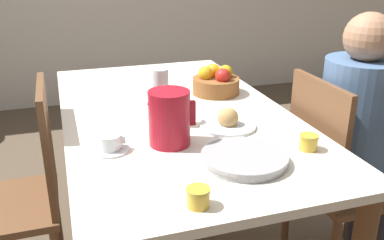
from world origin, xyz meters
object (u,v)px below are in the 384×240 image
(bread_plate, at_px, (228,122))
(teacup_near_person, at_px, (110,144))
(person_seated, at_px, (362,130))
(chair_opposite, at_px, (22,193))
(jam_jar_red, at_px, (198,196))
(red_pitcher, at_px, (169,118))
(jam_jar_amber, at_px, (309,141))
(wine_glass_water, at_px, (160,84))
(fruit_bowl, at_px, (216,82))
(chair_person_side, at_px, (336,177))
(serving_tray, at_px, (244,158))

(bread_plate, bearing_deg, teacup_near_person, -170.85)
(person_seated, distance_m, bread_plate, 0.59)
(chair_opposite, height_order, jam_jar_red, chair_opposite)
(red_pitcher, bearing_deg, chair_opposite, 149.86)
(red_pitcher, relative_size, jam_jar_amber, 3.01)
(wine_glass_water, relative_size, fruit_bowl, 1.01)
(person_seated, height_order, jam_jar_amber, person_seated)
(jam_jar_red, bearing_deg, jam_jar_amber, 24.87)
(wine_glass_water, bearing_deg, red_pitcher, -94.49)
(chair_person_side, height_order, jam_jar_amber, chair_person_side)
(red_pitcher, xyz_separation_m, jam_jar_red, (-0.03, -0.40, -0.07))
(chair_opposite, bearing_deg, teacup_near_person, -132.64)
(chair_opposite, xyz_separation_m, person_seated, (1.37, -0.28, 0.21))
(teacup_near_person, xyz_separation_m, jam_jar_amber, (0.63, -0.19, 0.01))
(chair_opposite, distance_m, jam_jar_amber, 1.13)
(person_seated, height_order, bread_plate, person_seated)
(chair_person_side, xyz_separation_m, fruit_bowl, (-0.39, 0.44, 0.33))
(bread_plate, bearing_deg, jam_jar_amber, -55.34)
(serving_tray, bearing_deg, jam_jar_red, -138.64)
(person_seated, distance_m, red_pitcher, 0.85)
(red_pitcher, relative_size, jam_jar_red, 3.01)
(teacup_near_person, xyz_separation_m, serving_tray, (0.39, -0.22, -0.01))
(chair_person_side, distance_m, wine_glass_water, 0.86)
(bread_plate, xyz_separation_m, jam_jar_red, (-0.28, -0.48, 0.01))
(chair_person_side, distance_m, jam_jar_amber, 0.49)
(chair_person_side, height_order, jam_jar_red, chair_person_side)
(chair_opposite, bearing_deg, red_pitcher, -120.14)
(jam_jar_amber, height_order, jam_jar_red, same)
(person_seated, distance_m, fruit_bowl, 0.67)
(teacup_near_person, relative_size, jam_jar_red, 2.01)
(serving_tray, bearing_deg, jam_jar_amber, 5.44)
(teacup_near_person, distance_m, jam_jar_amber, 0.66)
(person_seated, xyz_separation_m, jam_jar_red, (-0.86, -0.43, 0.10))
(wine_glass_water, distance_m, bread_plate, 0.29)
(chair_person_side, bearing_deg, bread_plate, -94.67)
(chair_person_side, distance_m, person_seated, 0.23)
(chair_opposite, relative_size, bread_plate, 4.39)
(jam_jar_red, bearing_deg, chair_opposite, 125.39)
(wine_glass_water, bearing_deg, jam_jar_red, -94.38)
(wine_glass_water, distance_m, teacup_near_person, 0.31)
(wine_glass_water, relative_size, jam_jar_red, 3.44)
(chair_opposite, bearing_deg, jam_jar_amber, -117.25)
(jam_jar_amber, bearing_deg, serving_tray, -174.56)
(jam_jar_amber, relative_size, jam_jar_red, 1.00)
(wine_glass_water, bearing_deg, person_seated, -10.54)
(red_pitcher, relative_size, serving_tray, 0.70)
(chair_person_side, relative_size, chair_opposite, 1.00)
(serving_tray, bearing_deg, chair_opposite, 144.18)
(red_pitcher, height_order, bread_plate, red_pitcher)
(red_pitcher, height_order, jam_jar_red, red_pitcher)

